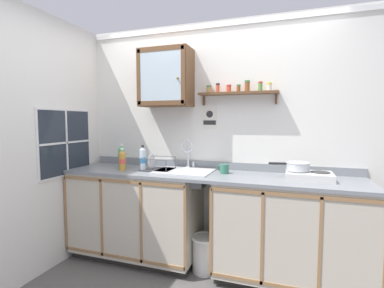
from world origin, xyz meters
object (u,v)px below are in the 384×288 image
wall_cabinet (166,78)px  hot_plate_stove (309,176)px  trash_bin (205,253)px  bottle_juice_amber_1 (122,160)px  bottle_water_clear_0 (143,159)px  mug (224,169)px  warning_sign (210,117)px  saucepan (297,166)px  dish_rack (157,168)px  sink (184,174)px  bottle_soda_green_2 (121,157)px

wall_cabinet → hot_plate_stove: bearing=-5.3°
trash_bin → bottle_juice_amber_1: bearing=-177.2°
hot_plate_stove → bottle_water_clear_0: bearing=-177.2°
mug → warning_sign: bearing=132.3°
hot_plate_stove → saucepan: (-0.10, 0.02, 0.08)m
dish_rack → wall_cabinet: 0.96m
saucepan → mug: size_ratio=2.93×
warning_sign → trash_bin: 1.38m
hot_plate_stove → bottle_water_clear_0: 1.61m
wall_cabinet → saucepan: bearing=-4.8°
sink → hot_plate_stove: (1.18, -0.01, 0.06)m
mug → wall_cabinet: bearing=171.7°
saucepan → trash_bin: size_ratio=1.00×
saucepan → trash_bin: saucepan is taller
sink → bottle_soda_green_2: size_ratio=2.15×
sink → dish_rack: (-0.30, -0.01, 0.05)m
mug → warning_sign: (-0.21, 0.23, 0.51)m
bottle_juice_amber_1 → mug: bottle_juice_amber_1 is taller
bottle_soda_green_2 → warning_sign: warning_sign is taller
bottle_juice_amber_1 → trash_bin: size_ratio=0.65×
hot_plate_stove → saucepan: bearing=167.9°
sink → bottle_water_clear_0: bearing=-168.4°
wall_cabinet → trash_bin: bearing=-23.2°
saucepan → dish_rack: dish_rack is taller
sink → saucepan: (1.08, 0.01, 0.14)m
saucepan → trash_bin: bearing=-172.7°
bottle_water_clear_0 → bottle_juice_amber_1: bearing=-167.1°
dish_rack → sink: bearing=1.2°
sink → bottle_soda_green_2: (-0.72, -0.03, 0.15)m
trash_bin → mug: bearing=38.0°
sink → wall_cabinet: (-0.25, 0.12, 1.00)m
bottle_juice_amber_1 → mug: size_ratio=1.90×
bottle_water_clear_0 → warning_sign: bearing=29.4°
hot_plate_stove → warning_sign: (-0.98, 0.27, 0.52)m
bottle_water_clear_0 → dish_rack: bottle_water_clear_0 is taller
sink → saucepan: size_ratio=1.60×
saucepan → dish_rack: (-1.38, -0.02, -0.09)m
bottle_soda_green_2 → trash_bin: (0.98, -0.07, -0.91)m
bottle_water_clear_0 → mug: bottle_water_clear_0 is taller
wall_cabinet → trash_bin: size_ratio=1.71×
bottle_water_clear_0 → bottle_soda_green_2: 0.30m
hot_plate_stove → mug: size_ratio=3.25×
bottle_water_clear_0 → dish_rack: size_ratio=0.84×
mug → bottle_juice_amber_1: bearing=-171.1°
sink → bottle_juice_amber_1: sink is taller
bottle_juice_amber_1 → wall_cabinet: size_ratio=0.38×
saucepan → bottle_soda_green_2: bearing=-178.7°
sink → bottle_juice_amber_1: (-0.64, -0.14, 0.13)m
saucepan → wall_cabinet: size_ratio=0.59×
mug → wall_cabinet: wall_cabinet is taller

